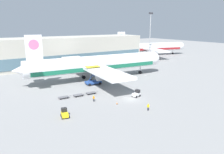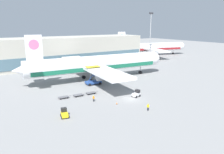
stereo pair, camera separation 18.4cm
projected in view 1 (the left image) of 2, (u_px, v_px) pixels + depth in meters
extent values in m
plane|color=gray|center=(131.00, 100.00, 60.09)|extent=(400.00, 400.00, 0.00)
cube|color=#BCB7A8|center=(60.00, 51.00, 109.59)|extent=(90.00, 18.00, 14.00)
cube|color=slate|center=(67.00, 60.00, 102.97)|extent=(88.20, 0.20, 4.90)
cylinder|color=#9EA0A5|center=(150.00, 37.00, 126.73)|extent=(0.50, 0.50, 25.80)
cube|color=#333338|center=(151.00, 13.00, 123.58)|extent=(2.80, 0.50, 1.00)
cylinder|color=white|center=(97.00, 63.00, 80.79)|extent=(52.31, 10.42, 5.80)
cube|color=#196B4C|center=(97.00, 67.00, 81.10)|extent=(48.16, 9.94, 1.45)
sphere|color=white|center=(152.00, 58.00, 92.85)|extent=(5.68, 5.68, 5.68)
cone|color=white|center=(22.00, 70.00, 68.74)|extent=(6.85, 6.06, 5.51)
cube|color=white|center=(34.00, 48.00, 69.05)|extent=(5.22, 0.90, 8.00)
cylinder|color=pink|center=(34.00, 45.00, 68.82)|extent=(3.24, 0.83, 3.20)
cube|color=white|center=(32.00, 68.00, 70.05)|extent=(4.75, 13.27, 0.50)
cube|color=white|center=(91.00, 66.00, 79.76)|extent=(12.26, 48.52, 0.90)
cylinder|color=#9EA0A5|center=(103.00, 76.00, 71.57)|extent=(4.43, 3.16, 2.80)
cylinder|color=#9EA0A5|center=(81.00, 66.00, 88.79)|extent=(4.43, 3.16, 2.80)
cylinder|color=#9EA0A5|center=(140.00, 68.00, 90.77)|extent=(0.36, 0.36, 4.00)
cylinder|color=black|center=(140.00, 72.00, 91.24)|extent=(1.38, 1.01, 1.30)
cylinder|color=#9EA0A5|center=(90.00, 75.00, 76.94)|extent=(0.36, 0.36, 4.00)
cylinder|color=black|center=(90.00, 81.00, 77.41)|extent=(1.38, 1.01, 1.30)
cylinder|color=#9EA0A5|center=(84.00, 72.00, 82.41)|extent=(0.36, 0.36, 4.00)
cylinder|color=black|center=(84.00, 77.00, 82.88)|extent=(1.38, 1.01, 1.30)
cylinder|color=white|center=(150.00, 47.00, 143.86)|extent=(47.62, 17.25, 5.33)
cube|color=maroon|center=(149.00, 49.00, 144.14)|extent=(43.89, 16.18, 1.33)
sphere|color=white|center=(180.00, 46.00, 151.42)|extent=(5.23, 5.23, 5.23)
cone|color=white|center=(115.00, 48.00, 136.30)|extent=(6.96, 6.39, 5.07)
cube|color=white|center=(121.00, 38.00, 136.02)|extent=(4.73, 1.60, 7.36)
cylinder|color=#3384CC|center=(121.00, 36.00, 135.81)|extent=(2.98, 1.23, 2.94)
cube|color=white|center=(120.00, 47.00, 137.09)|extent=(6.23, 12.40, 0.46)
cube|color=white|center=(146.00, 48.00, 143.26)|extent=(18.28, 44.57, 0.83)
cylinder|color=#9EA0A5|center=(153.00, 52.00, 135.13)|extent=(4.39, 3.47, 2.57)
cylinder|color=#9EA0A5|center=(140.00, 49.00, 152.17)|extent=(4.39, 3.47, 2.57)
cylinder|color=#9EA0A5|center=(173.00, 51.00, 150.35)|extent=(0.33, 0.33, 3.68)
cylinder|color=black|center=(173.00, 53.00, 150.78)|extent=(1.37, 1.10, 1.20)
cylinder|color=#9EA0A5|center=(146.00, 53.00, 140.69)|extent=(0.33, 0.33, 3.68)
cylinder|color=black|center=(146.00, 55.00, 141.13)|extent=(1.37, 1.10, 1.20)
cylinder|color=#9EA0A5|center=(142.00, 52.00, 146.10)|extent=(0.33, 0.33, 3.68)
cylinder|color=black|center=(142.00, 54.00, 146.54)|extent=(1.37, 1.10, 1.20)
cube|color=#284C99|center=(93.00, 82.00, 75.13)|extent=(5.45, 3.45, 0.70)
cube|color=#B2B2B7|center=(93.00, 68.00, 73.97)|extent=(5.17, 3.28, 0.30)
cube|color=yellow|center=(93.00, 67.00, 73.84)|extent=(5.17, 3.28, 0.08)
cube|color=#284C99|center=(93.00, 75.00, 74.51)|extent=(4.28, 0.54, 4.69)
cube|color=#284C99|center=(93.00, 75.00, 74.51)|extent=(4.28, 0.54, 4.69)
cylinder|color=black|center=(97.00, 81.00, 77.40)|extent=(0.93, 0.44, 0.90)
cylinder|color=black|center=(100.00, 83.00, 74.83)|extent=(0.93, 0.44, 0.90)
cylinder|color=black|center=(86.00, 83.00, 75.59)|extent=(0.93, 0.44, 0.90)
cylinder|color=black|center=(90.00, 85.00, 73.02)|extent=(0.93, 0.44, 0.90)
cube|color=yellow|center=(65.00, 114.00, 48.46)|extent=(1.87, 2.55, 0.80)
cube|color=black|center=(64.00, 110.00, 48.85)|extent=(1.41, 1.15, 0.90)
cube|color=black|center=(64.00, 114.00, 49.64)|extent=(1.26, 0.43, 0.24)
cylinder|color=black|center=(61.00, 115.00, 49.04)|extent=(0.37, 0.64, 0.60)
cylinder|color=black|center=(67.00, 114.00, 49.53)|extent=(0.37, 0.64, 0.60)
cylinder|color=black|center=(62.00, 118.00, 47.58)|extent=(0.37, 0.64, 0.60)
cylinder|color=black|center=(69.00, 117.00, 48.07)|extent=(0.37, 0.64, 0.60)
cube|color=silver|center=(136.00, 94.00, 62.27)|extent=(2.54, 1.84, 0.80)
cube|color=black|center=(138.00, 91.00, 62.52)|extent=(1.13, 1.40, 0.90)
cube|color=black|center=(139.00, 94.00, 63.19)|extent=(0.41, 1.27, 0.24)
cylinder|color=black|center=(136.00, 95.00, 63.40)|extent=(0.64, 0.36, 0.60)
cylinder|color=black|center=(140.00, 96.00, 62.45)|extent=(0.64, 0.36, 0.60)
cylinder|color=black|center=(132.00, 96.00, 62.29)|extent=(0.64, 0.36, 0.60)
cylinder|color=black|center=(136.00, 97.00, 61.33)|extent=(0.64, 0.36, 0.60)
cube|color=#56565B|center=(64.00, 97.00, 60.88)|extent=(2.87, 1.63, 0.12)
cube|color=#56565B|center=(70.00, 96.00, 61.81)|extent=(0.90, 0.12, 0.08)
cylinder|color=black|center=(66.00, 97.00, 61.96)|extent=(0.37, 0.16, 0.36)
cylinder|color=black|center=(68.00, 98.00, 60.90)|extent=(0.37, 0.16, 0.36)
cylinder|color=black|center=(59.00, 98.00, 60.98)|extent=(0.37, 0.16, 0.36)
cylinder|color=black|center=(61.00, 99.00, 59.92)|extent=(0.37, 0.16, 0.36)
cube|color=#56565B|center=(78.00, 95.00, 62.74)|extent=(2.87, 1.63, 0.12)
cube|color=#56565B|center=(84.00, 94.00, 63.66)|extent=(0.90, 0.12, 0.08)
cylinder|color=black|center=(81.00, 95.00, 63.82)|extent=(0.37, 0.16, 0.36)
cylinder|color=black|center=(82.00, 96.00, 62.76)|extent=(0.37, 0.16, 0.36)
cylinder|color=black|center=(74.00, 96.00, 62.84)|extent=(0.37, 0.16, 0.36)
cylinder|color=black|center=(76.00, 97.00, 61.78)|extent=(0.37, 0.16, 0.36)
cube|color=#56565B|center=(91.00, 93.00, 64.81)|extent=(2.87, 1.63, 0.12)
cube|color=#56565B|center=(97.00, 92.00, 65.73)|extent=(0.90, 0.12, 0.08)
cylinder|color=black|center=(93.00, 92.00, 65.88)|extent=(0.37, 0.16, 0.36)
cylinder|color=black|center=(95.00, 93.00, 64.82)|extent=(0.37, 0.16, 0.36)
cylinder|color=black|center=(87.00, 93.00, 64.91)|extent=(0.37, 0.16, 0.36)
cylinder|color=black|center=(89.00, 95.00, 63.84)|extent=(0.37, 0.16, 0.36)
cylinder|color=black|center=(149.00, 109.00, 52.33)|extent=(0.14, 0.14, 0.87)
cylinder|color=black|center=(148.00, 109.00, 52.29)|extent=(0.14, 0.14, 0.87)
cube|color=yellow|center=(148.00, 106.00, 52.13)|extent=(0.42, 0.34, 0.65)
cylinder|color=yellow|center=(149.00, 106.00, 52.17)|extent=(0.09, 0.09, 0.58)
cylinder|color=yellow|center=(147.00, 106.00, 52.08)|extent=(0.09, 0.09, 0.58)
sphere|color=tan|center=(148.00, 104.00, 52.03)|extent=(0.23, 0.23, 0.23)
sphere|color=yellow|center=(148.00, 104.00, 52.01)|extent=(0.22, 0.22, 0.22)
cylinder|color=black|center=(94.00, 100.00, 58.45)|extent=(0.14, 0.14, 0.83)
cylinder|color=black|center=(93.00, 100.00, 58.53)|extent=(0.14, 0.14, 0.83)
cube|color=orange|center=(94.00, 98.00, 58.32)|extent=(0.37, 0.42, 0.62)
cylinder|color=orange|center=(94.00, 98.00, 58.21)|extent=(0.09, 0.09, 0.56)
cylinder|color=orange|center=(93.00, 97.00, 58.41)|extent=(0.09, 0.09, 0.56)
sphere|color=tan|center=(94.00, 96.00, 58.22)|extent=(0.22, 0.22, 0.22)
sphere|color=yellow|center=(94.00, 96.00, 58.21)|extent=(0.21, 0.21, 0.21)
cube|color=black|center=(117.00, 104.00, 56.62)|extent=(0.40, 0.40, 0.04)
cone|color=orange|center=(117.00, 103.00, 56.54)|extent=(0.32, 0.32, 0.63)
cylinder|color=white|center=(117.00, 103.00, 56.53)|extent=(0.19, 0.19, 0.09)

